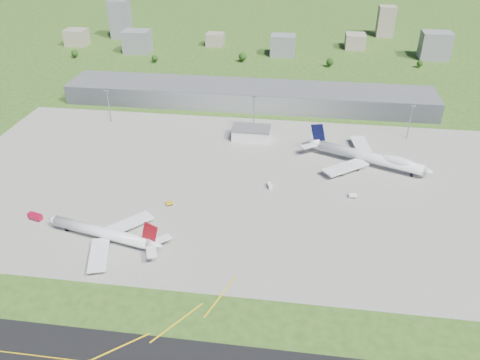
# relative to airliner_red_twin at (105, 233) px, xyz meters

# --- Properties ---
(ground) EXTENTS (1400.00, 1400.00, 0.00)m
(ground) POSITION_rel_airliner_red_twin_xyz_m (48.18, 175.87, -4.88)
(ground) COLOR #2E5119
(ground) RESTS_ON ground
(apron) EXTENTS (360.00, 190.00, 0.08)m
(apron) POSITION_rel_airliner_red_twin_xyz_m (58.18, 65.87, -4.84)
(apron) COLOR gray
(apron) RESTS_ON ground
(terminal) EXTENTS (300.00, 42.00, 15.00)m
(terminal) POSITION_rel_airliner_red_twin_xyz_m (48.18, 190.87, 2.62)
(terminal) COLOR gray
(terminal) RESTS_ON ground
(ops_building) EXTENTS (26.00, 16.00, 8.00)m
(ops_building) POSITION_rel_airliner_red_twin_xyz_m (58.18, 125.87, -0.88)
(ops_building) COLOR silver
(ops_building) RESTS_ON ground
(mast_west) EXTENTS (3.50, 2.00, 25.90)m
(mast_west) POSITION_rel_airliner_red_twin_xyz_m (-51.82, 140.87, 12.83)
(mast_west) COLOR gray
(mast_west) RESTS_ON ground
(mast_center) EXTENTS (3.50, 2.00, 25.90)m
(mast_center) POSITION_rel_airliner_red_twin_xyz_m (58.18, 140.87, 12.83)
(mast_center) COLOR gray
(mast_center) RESTS_ON ground
(mast_east) EXTENTS (3.50, 2.00, 25.90)m
(mast_east) POSITION_rel_airliner_red_twin_xyz_m (168.18, 140.87, 12.83)
(mast_east) COLOR gray
(mast_east) RESTS_ON ground
(airliner_red_twin) EXTENTS (66.12, 50.74, 18.31)m
(airliner_red_twin) POSITION_rel_airliner_red_twin_xyz_m (0.00, 0.00, 0.00)
(airliner_red_twin) COLOR white
(airliner_red_twin) RESTS_ON ground
(airliner_blue_quad) EXTENTS (78.46, 59.72, 21.48)m
(airliner_blue_quad) POSITION_rel_airliner_red_twin_xyz_m (137.18, 97.07, 1.09)
(airliner_blue_quad) COLOR white
(airliner_blue_quad) RESTS_ON ground
(fire_truck) EXTENTS (8.46, 5.05, 3.53)m
(fire_truck) POSITION_rel_airliner_red_twin_xyz_m (-44.52, 12.57, -3.12)
(fire_truck) COLOR maroon
(fire_truck) RESTS_ON ground
(tug_yellow) EXTENTS (4.36, 3.94, 1.87)m
(tug_yellow) POSITION_rel_airliner_red_twin_xyz_m (22.77, 35.59, -3.91)
(tug_yellow) COLOR gold
(tug_yellow) RESTS_ON ground
(van_white_near) EXTENTS (3.93, 5.69, 2.65)m
(van_white_near) POSITION_rel_airliner_red_twin_xyz_m (76.79, 61.51, -3.54)
(van_white_near) COLOR white
(van_white_near) RESTS_ON ground
(van_white_far) EXTENTS (4.53, 2.42, 2.30)m
(van_white_far) POSITION_rel_airliner_red_twin_xyz_m (124.89, 57.31, -3.71)
(van_white_far) COLOR white
(van_white_far) RESTS_ON ground
(bldg_far_w) EXTENTS (24.00, 20.00, 18.00)m
(bldg_far_w) POSITION_rel_airliner_red_twin_xyz_m (-171.82, 345.87, 4.12)
(bldg_far_w) COLOR gray
(bldg_far_w) RESTS_ON ground
(bldg_w) EXTENTS (28.00, 22.00, 24.00)m
(bldg_w) POSITION_rel_airliner_red_twin_xyz_m (-91.82, 325.87, 7.12)
(bldg_w) COLOR slate
(bldg_w) RESTS_ON ground
(bldg_cw) EXTENTS (20.00, 18.00, 14.00)m
(bldg_cw) POSITION_rel_airliner_red_twin_xyz_m (-11.82, 365.87, 2.12)
(bldg_cw) COLOR gray
(bldg_cw) RESTS_ON ground
(bldg_c) EXTENTS (26.00, 20.00, 22.00)m
(bldg_c) POSITION_rel_airliner_red_twin_xyz_m (68.18, 335.87, 6.12)
(bldg_c) COLOR slate
(bldg_c) RESTS_ON ground
(bldg_ce) EXTENTS (22.00, 24.00, 16.00)m
(bldg_ce) POSITION_rel_airliner_red_twin_xyz_m (148.18, 375.87, 3.12)
(bldg_ce) COLOR gray
(bldg_ce) RESTS_ON ground
(bldg_e) EXTENTS (30.00, 22.00, 28.00)m
(bldg_e) POSITION_rel_airliner_red_twin_xyz_m (228.18, 345.87, 9.12)
(bldg_e) COLOR slate
(bldg_e) RESTS_ON ground
(bldg_tall_w) EXTENTS (22.00, 20.00, 44.00)m
(bldg_tall_w) POSITION_rel_airliner_red_twin_xyz_m (-131.82, 385.87, 17.12)
(bldg_tall_w) COLOR slate
(bldg_tall_w) RESTS_ON ground
(bldg_tall_e) EXTENTS (20.00, 18.00, 36.00)m
(bldg_tall_e) POSITION_rel_airliner_red_twin_xyz_m (188.18, 435.87, 13.12)
(bldg_tall_e) COLOR gray
(bldg_tall_e) RESTS_ON ground
(tree_far_w) EXTENTS (7.20, 7.20, 8.80)m
(tree_far_w) POSITION_rel_airliner_red_twin_xyz_m (-151.82, 295.87, 0.31)
(tree_far_w) COLOR #382314
(tree_far_w) RESTS_ON ground
(tree_w) EXTENTS (6.75, 6.75, 8.25)m
(tree_w) POSITION_rel_airliner_red_twin_xyz_m (-61.82, 290.87, -0.02)
(tree_w) COLOR #382314
(tree_w) RESTS_ON ground
(tree_c) EXTENTS (8.10, 8.10, 9.90)m
(tree_c) POSITION_rel_airliner_red_twin_xyz_m (28.18, 305.87, 0.96)
(tree_c) COLOR #382314
(tree_c) RESTS_ON ground
(tree_e) EXTENTS (7.65, 7.65, 9.35)m
(tree_e) POSITION_rel_airliner_red_twin_xyz_m (118.18, 300.87, 0.63)
(tree_e) COLOR #382314
(tree_e) RESTS_ON ground
(tree_far_e) EXTENTS (6.30, 6.30, 7.70)m
(tree_far_e) POSITION_rel_airliner_red_twin_xyz_m (208.18, 310.87, -0.34)
(tree_far_e) COLOR #382314
(tree_far_e) RESTS_ON ground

